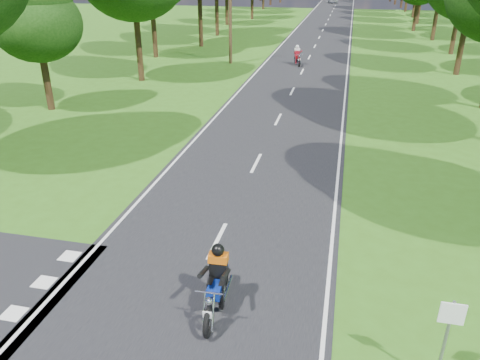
# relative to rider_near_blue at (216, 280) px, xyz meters

# --- Properties ---
(ground) EXTENTS (160.00, 160.00, 0.00)m
(ground) POSITION_rel_rider_near_blue_xyz_m (-0.79, 0.90, -0.86)
(ground) COLOR #305D15
(ground) RESTS_ON ground
(main_road) EXTENTS (7.00, 140.00, 0.02)m
(main_road) POSITION_rel_rider_near_blue_xyz_m (-0.79, 50.90, -0.85)
(main_road) COLOR black
(main_road) RESTS_ON ground
(road_markings) EXTENTS (7.40, 140.00, 0.01)m
(road_markings) POSITION_rel_rider_near_blue_xyz_m (-0.93, 49.03, -0.83)
(road_markings) COLOR silver
(road_markings) RESTS_ON main_road
(telegraph_pole) EXTENTS (1.20, 0.26, 8.00)m
(telegraph_pole) POSITION_rel_rider_near_blue_xyz_m (-6.79, 28.90, 3.22)
(telegraph_pole) COLOR #382616
(telegraph_pole) RESTS_ON ground
(road_sign) EXTENTS (0.45, 0.07, 2.00)m
(road_sign) POSITION_rel_rider_near_blue_xyz_m (4.71, -1.11, 0.49)
(road_sign) COLOR slate
(road_sign) RESTS_ON ground
(rider_near_blue) EXTENTS (0.76, 2.03, 1.67)m
(rider_near_blue) POSITION_rel_rider_near_blue_xyz_m (0.00, 0.00, 0.00)
(rider_near_blue) COLOR navy
(rider_near_blue) RESTS_ON main_road
(rider_far_red) EXTENTS (1.14, 1.94, 1.53)m
(rider_far_red) POSITION_rel_rider_near_blue_xyz_m (-1.45, 29.33, -0.07)
(rider_far_red) COLOR #A40C0C
(rider_far_red) RESTS_ON main_road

